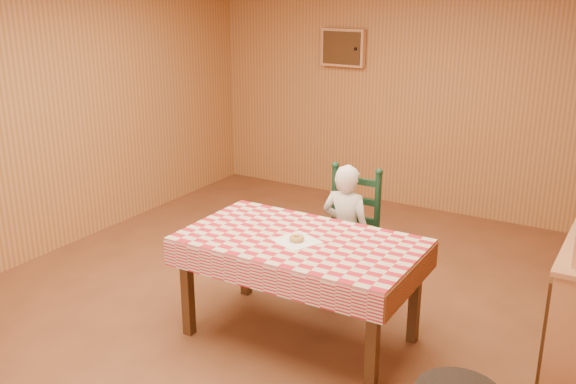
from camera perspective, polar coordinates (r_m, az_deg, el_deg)
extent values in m
plane|color=brown|center=(5.05, -1.18, -10.91)|extent=(6.00, 6.00, 0.00)
cube|color=#B37640|center=(7.23, 11.54, 8.61)|extent=(5.00, 0.10, 2.60)
cube|color=#B37640|center=(6.23, -21.31, 6.24)|extent=(0.10, 6.00, 2.60)
cube|color=tan|center=(7.46, 4.94, 12.67)|extent=(0.52, 0.08, 0.42)
cube|color=#472A12|center=(7.42, 4.78, 12.65)|extent=(0.46, 0.02, 0.36)
sphere|color=black|center=(7.33, 6.02, 12.54)|extent=(0.04, 0.04, 0.04)
cube|color=#472A12|center=(4.46, 1.10, -4.76)|extent=(1.60, 0.90, 0.06)
cube|color=#472A12|center=(4.71, -8.92, -8.67)|extent=(0.07, 0.07, 0.69)
cube|color=#472A12|center=(4.05, 7.52, -13.42)|extent=(0.07, 0.07, 0.69)
cube|color=#472A12|center=(5.24, -3.78, -5.61)|extent=(0.07, 0.07, 0.69)
cube|color=#472A12|center=(4.66, 11.21, -9.16)|extent=(0.07, 0.07, 0.69)
cube|color=#B41824|center=(4.44, 1.11, -4.28)|extent=(1.64, 0.94, 0.02)
cube|color=#B41824|center=(4.11, -2.17, -7.72)|extent=(1.64, 0.02, 0.18)
cube|color=#B41824|center=(4.86, 3.85, -3.55)|extent=(1.64, 0.02, 0.18)
cube|color=#2E5E2B|center=(4.90, -7.27, -3.46)|extent=(0.02, 0.94, 0.18)
cube|color=#2E5E2B|center=(4.17, 11.02, -7.67)|extent=(0.02, 0.94, 0.18)
cube|color=black|center=(5.17, 5.11, -4.99)|extent=(0.44, 0.40, 0.04)
cylinder|color=black|center=(5.20, 2.32, -7.50)|extent=(0.04, 0.04, 0.41)
cylinder|color=black|center=(5.05, 6.15, -8.42)|extent=(0.04, 0.04, 0.41)
cylinder|color=black|center=(5.47, 4.03, -6.17)|extent=(0.04, 0.04, 0.41)
cylinder|color=black|center=(5.33, 7.70, -6.99)|extent=(0.04, 0.04, 0.41)
cylinder|color=black|center=(5.27, 4.16, -0.76)|extent=(0.05, 0.05, 0.60)
sphere|color=black|center=(5.18, 4.23, 2.38)|extent=(0.06, 0.06, 0.06)
cylinder|color=black|center=(5.12, 7.95, -1.46)|extent=(0.05, 0.05, 0.60)
sphere|color=black|center=(5.03, 8.10, 1.76)|extent=(0.06, 0.06, 0.06)
cube|color=black|center=(5.24, 5.98, -2.35)|extent=(0.38, 0.03, 0.05)
cube|color=black|center=(5.18, 6.04, -0.69)|extent=(0.38, 0.03, 0.05)
cube|color=black|center=(5.13, 6.10, 1.00)|extent=(0.38, 0.03, 0.05)
imported|color=silver|center=(5.12, 5.15, -3.63)|extent=(0.41, 0.27, 1.12)
cube|color=white|center=(4.40, 0.78, -4.36)|extent=(0.34, 0.34, 0.00)
torus|color=#C18F45|center=(4.39, 0.79, -4.13)|extent=(0.12, 0.12, 0.04)
cube|color=#472A12|center=(4.62, 22.96, -9.11)|extent=(0.02, 1.20, 0.80)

